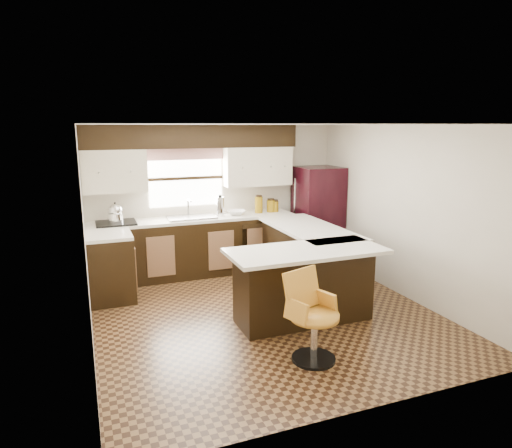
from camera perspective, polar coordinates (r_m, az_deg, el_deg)
name	(u,v)px	position (r m, az deg, el deg)	size (l,w,h in m)	color
floor	(265,314)	(6.02, 1.09, -11.15)	(4.40, 4.40, 0.00)	#49301A
ceiling	(265,124)	(5.53, 1.20, 12.34)	(4.40, 4.40, 0.00)	silver
wall_back	(216,198)	(7.70, -5.06, 3.30)	(4.40, 4.40, 0.00)	beige
wall_front	(369,277)	(3.78, 13.92, -6.48)	(4.40, 4.40, 0.00)	beige
wall_left	(85,238)	(5.25, -20.60, -1.65)	(4.40, 4.40, 0.00)	beige
wall_right	(404,212)	(6.72, 17.97, 1.44)	(4.40, 4.40, 0.00)	beige
base_cab_back	(195,248)	(7.46, -7.64, -2.94)	(3.30, 0.60, 0.90)	black
base_cab_left	(111,268)	(6.66, -17.70, -5.29)	(0.60, 0.70, 0.90)	black
counter_back	(194,219)	(7.35, -7.74, 0.61)	(3.30, 0.60, 0.04)	silver
counter_left	(108,235)	(6.54, -17.97, -1.34)	(0.60, 0.70, 0.04)	silver
soffit	(193,136)	(7.34, -7.88, 10.80)	(3.40, 0.35, 0.36)	black
upper_cab_left	(114,171)	(7.19, -17.32, 6.34)	(0.94, 0.35, 0.64)	beige
upper_cab_right	(257,166)	(7.69, 0.15, 7.24)	(1.14, 0.35, 0.64)	beige
window_pane	(186,178)	(7.51, -8.75, 5.68)	(1.20, 0.02, 0.90)	white
valance	(186,154)	(7.44, -8.78, 8.63)	(1.30, 0.06, 0.18)	#D19B93
sink	(191,217)	(7.32, -8.09, 0.84)	(0.75, 0.45, 0.03)	#B2B2B7
dishwasher	(259,247)	(7.49, 0.35, -2.93)	(0.58, 0.03, 0.78)	black
cooktop	(116,223)	(7.15, -17.09, 0.14)	(0.58, 0.50, 0.03)	black
peninsula_long	(305,260)	(6.76, 6.20, -4.52)	(0.60, 1.95, 0.90)	black
peninsula_return	(304,286)	(5.71, 5.97, -7.71)	(1.65, 0.60, 0.90)	black
counter_pen_long	(309,229)	(6.66, 6.68, -0.58)	(0.84, 1.95, 0.04)	silver
counter_pen_return	(306,251)	(5.48, 6.32, -3.38)	(1.89, 0.84, 0.04)	silver
refrigerator	(318,216)	(8.02, 7.71, 1.04)	(0.73, 0.70, 1.69)	black
bar_chair	(315,318)	(4.78, 7.35, -11.57)	(0.50, 0.50, 0.94)	#C78527
kettle	(115,212)	(7.12, -17.16, 1.43)	(0.22, 0.22, 0.30)	silver
percolator	(220,206)	(7.43, -4.49, 2.20)	(0.13, 0.13, 0.31)	silver
mixing_bowl	(236,212)	(7.53, -2.48, 1.45)	(0.30, 0.30, 0.07)	white
canister_large	(259,205)	(7.67, 0.35, 2.41)	(0.13, 0.13, 0.27)	#87650B
canister_med	(271,206)	(7.76, 1.86, 2.25)	(0.14, 0.14, 0.20)	#87650B
canister_small	(275,207)	(7.79, 2.38, 2.20)	(0.12, 0.12, 0.18)	#87650B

